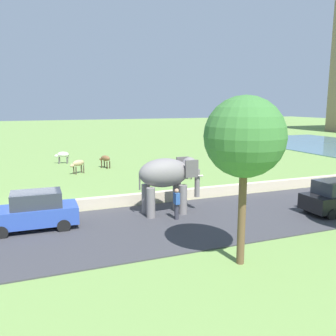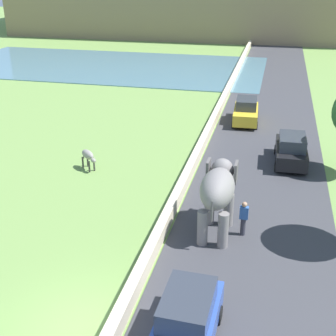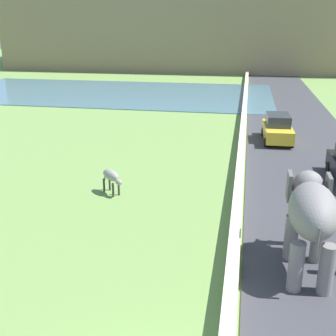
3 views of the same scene
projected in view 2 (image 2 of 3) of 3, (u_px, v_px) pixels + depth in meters
The scene contains 10 objects.
ground_plane at pixel (81, 327), 14.66m from camera, with size 220.00×220.00×0.00m, color #6B8E47.
road_surface at pixel (266, 134), 31.36m from camera, with size 7.00×120.00×0.06m, color #38383D.
barrier_wall at pixel (206, 135), 30.26m from camera, with size 0.40×110.00×0.67m, color beige.
lake at pixel (105, 65), 52.68m from camera, with size 36.00×18.00×0.08m, color slate.
elephant at pixel (218, 191), 19.04m from camera, with size 1.43×3.47×2.99m.
person_beside_elephant at pixel (244, 218), 19.27m from camera, with size 0.36×0.22×1.63m.
car_black at pixel (291, 150), 26.32m from camera, with size 1.88×4.04×1.80m.
car_blue at pixel (186, 322), 13.60m from camera, with size 1.87×4.04×1.80m.
car_yellow at pixel (246, 111), 33.26m from camera, with size 1.94×4.07×1.80m.
cow_grey at pixel (88, 156), 25.64m from camera, with size 1.28×1.14×1.15m.
Camera 2 is at (5.35, -10.36, 10.62)m, focal length 48.94 mm.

